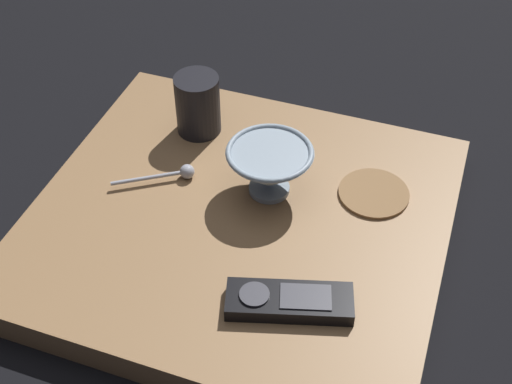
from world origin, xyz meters
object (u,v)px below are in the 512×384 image
tv_remote_near (289,301)px  drink_coaster (374,193)px  cereal_bowl (270,168)px  teaspoon (177,173)px  coffee_mug (198,105)px

tv_remote_near → drink_coaster: 0.24m
cereal_bowl → drink_coaster: (0.04, -0.15, -0.04)m
teaspoon → coffee_mug: bearing=6.8°
tv_remote_near → drink_coaster: tv_remote_near is taller
drink_coaster → cereal_bowl: bearing=106.0°
coffee_mug → teaspoon: size_ratio=0.91×
drink_coaster → tv_remote_near: bearing=166.3°
teaspoon → drink_coaster: teaspoon is taller
coffee_mug → tv_remote_near: (-0.29, -0.24, -0.04)m
cereal_bowl → tv_remote_near: size_ratio=0.75×
tv_remote_near → teaspoon: bearing=53.4°
teaspoon → tv_remote_near: bearing=-126.6°
cereal_bowl → teaspoon: cereal_bowl is taller
cereal_bowl → drink_coaster: 0.16m
coffee_mug → tv_remote_near: coffee_mug is taller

